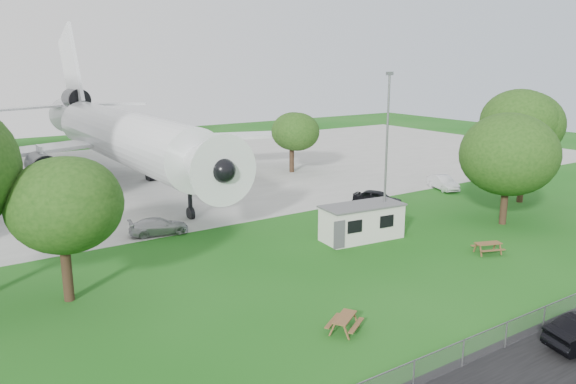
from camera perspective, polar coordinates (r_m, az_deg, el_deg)
ground at (r=33.69m, az=6.70°, el=-9.41°), size 160.00×160.00×0.00m
concrete_apron at (r=66.02m, az=-15.26°, el=1.52°), size 120.00×46.00×0.03m
airliner at (r=62.56m, az=-16.64°, el=5.69°), size 46.36×47.73×17.69m
site_cabin at (r=41.73m, az=7.52°, el=-3.02°), size 6.87×3.33×2.62m
picnic_west at (r=28.46m, az=5.74°, el=-13.86°), size 2.32×2.22×0.76m
picnic_east at (r=41.07m, az=19.59°, el=-5.89°), size 2.21×2.04×0.76m
fence at (r=27.94m, az=19.93°, el=-15.20°), size 58.00×0.04×1.30m
lamp_mast at (r=41.80m, az=9.95°, el=3.52°), size 0.16×0.16×12.00m
tree_west_small at (r=32.09m, az=-22.13°, el=-0.96°), size 6.46×6.46×8.84m
tree_east_front at (r=47.57m, az=21.45°, el=3.05°), size 7.86×7.86×9.19m
tree_east_back at (r=55.52m, az=23.10°, el=6.13°), size 7.38×7.38×10.75m
tree_far_apron at (r=65.50m, az=0.39°, el=6.17°), size 6.19×6.19×7.94m
car_ne_hatch at (r=51.11m, az=9.06°, el=-0.68°), size 3.57×4.75×1.51m
car_ne_sedan at (r=59.33m, az=15.48°, el=0.89°), size 2.84×4.53×1.41m
car_apron_van at (r=43.69m, az=-13.01°, el=-3.43°), size 4.66×2.52×1.28m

